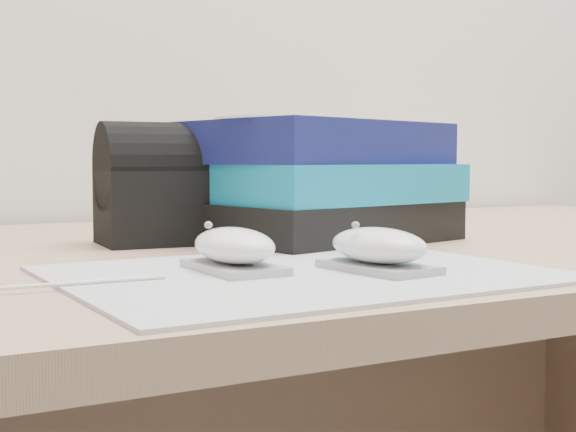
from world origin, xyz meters
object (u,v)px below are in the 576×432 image
mouse_front (378,249)px  pouch (165,185)px  book_stack (317,182)px  mouse_rear (234,249)px  desk (285,425)px

mouse_front → pouch: 0.33m
mouse_front → book_stack: book_stack is taller
mouse_rear → mouse_front: same height
desk → mouse_front: 0.42m
mouse_rear → pouch: 0.27m
desk → mouse_front: (-0.09, -0.33, 0.26)m
book_stack → pouch: size_ratio=2.19×
mouse_front → pouch: bearing=102.1°
desk → pouch: (-0.16, -0.01, 0.30)m
desk → mouse_rear: bearing=-125.1°
desk → mouse_front: size_ratio=15.40×
mouse_rear → book_stack: 0.30m
desk → pouch: bearing=-175.9°
mouse_front → book_stack: 0.29m
desk → book_stack: book_stack is taller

